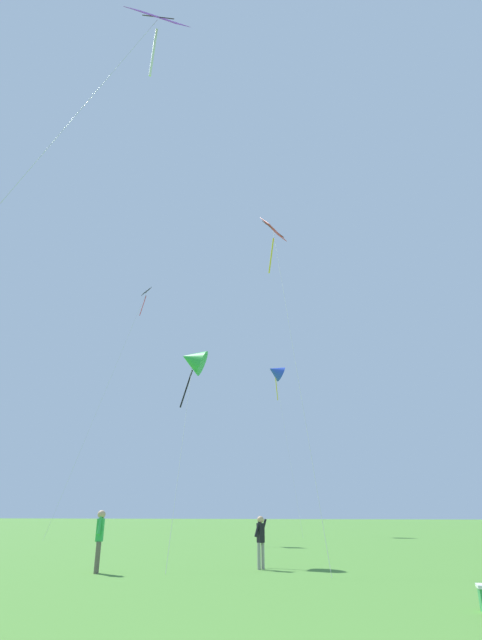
% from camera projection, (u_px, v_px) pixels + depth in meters
% --- Properties ---
extents(kite_green_small, '(2.22, 5.66, 8.72)m').
position_uv_depth(kite_green_small, '(193.00, 360.00, 22.09)').
color(kite_green_small, green).
rests_on(kite_green_small, ground_plane).
extents(kite_purple_streamer, '(3.02, 9.64, 22.50)m').
position_uv_depth(kite_purple_streamer, '(154.00, 29.00, 20.94)').
color(kite_purple_streamer, purple).
rests_on(kite_purple_streamer, ground_plane).
extents(kite_red_high, '(3.30, 7.02, 15.58)m').
position_uv_depth(kite_red_high, '(274.00, 241.00, 24.60)').
color(kite_red_high, red).
rests_on(kite_red_high, ground_plane).
extents(kite_black_large, '(4.49, 4.98, 19.76)m').
position_uv_depth(kite_black_large, '(141.00, 305.00, 41.85)').
color(kite_black_large, black).
rests_on(kite_black_large, ground_plane).
extents(kite_blue_delta, '(4.37, 7.51, 15.62)m').
position_uv_depth(kite_blue_delta, '(275.00, 372.00, 48.77)').
color(kite_blue_delta, blue).
rests_on(kite_blue_delta, ground_plane).
extents(person_in_red_shirt, '(0.28, 0.55, 1.73)m').
position_uv_depth(person_in_red_shirt, '(100.00, 535.00, 14.95)').
color(person_in_red_shirt, '#665B4C').
rests_on(person_in_red_shirt, ground_plane).
extents(person_far_back, '(0.36, 0.45, 1.56)m').
position_uv_depth(person_far_back, '(261.00, 537.00, 15.92)').
color(person_far_back, gray).
rests_on(person_far_back, ground_plane).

